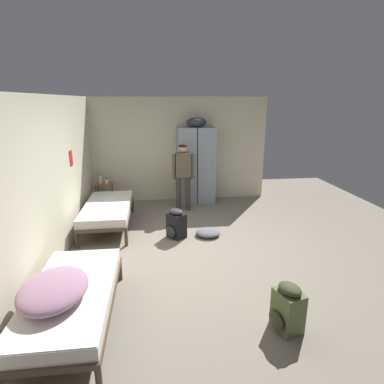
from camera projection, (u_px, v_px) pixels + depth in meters
ground_plane at (194, 250)px, 5.38m from camera, size 9.40×9.40×0.00m
room_backdrop at (123, 164)px, 6.09m from camera, size 4.38×5.94×2.54m
locker_bank at (196, 164)px, 7.69m from camera, size 0.90×0.55×2.07m
shelf_unit at (105, 192)px, 7.52m from camera, size 0.38×0.30×0.57m
bed_left_rear at (108, 209)px, 6.27m from camera, size 0.90×1.90×0.49m
bed_left_front at (72, 297)px, 3.47m from camera, size 0.90×1.90×0.49m
bedding_heap at (54, 289)px, 3.24m from camera, size 0.68×0.89×0.21m
person_traveler at (183, 171)px, 7.08m from camera, size 0.49×0.21×1.54m
water_bottle at (100, 179)px, 7.44m from camera, size 0.07×0.07×0.21m
lotion_bottle at (106, 181)px, 7.41m from camera, size 0.06×0.06×0.14m
backpack_black at (176, 224)px, 5.83m from camera, size 0.42×0.41×0.55m
backpack_olive at (287, 308)px, 3.47m from camera, size 0.39×0.37×0.55m
clothes_pile_grey at (208, 232)px, 5.95m from camera, size 0.46×0.44×0.12m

